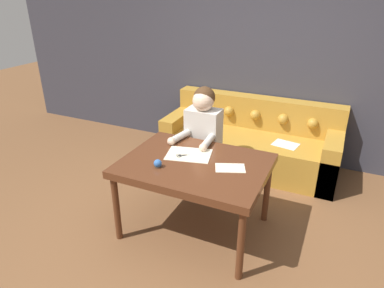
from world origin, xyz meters
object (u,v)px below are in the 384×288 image
(dining_table, at_px, (195,169))
(person, at_px, (203,141))
(couch, at_px, (250,143))
(scissors, at_px, (184,155))
(pin_cushion, at_px, (158,164))

(dining_table, height_order, person, person)
(couch, height_order, scissors, couch)
(dining_table, xyz_separation_m, pin_cushion, (-0.25, -0.22, 0.10))
(person, xyz_separation_m, scissors, (0.05, -0.55, 0.09))
(scissors, bearing_deg, person, 94.71)
(couch, height_order, pin_cushion, couch)
(person, distance_m, pin_cushion, 0.86)
(couch, bearing_deg, dining_table, -94.01)
(dining_table, xyz_separation_m, person, (-0.19, 0.63, -0.02))
(person, bearing_deg, dining_table, -73.30)
(couch, distance_m, person, 1.00)
(dining_table, relative_size, couch, 0.59)
(pin_cushion, bearing_deg, dining_table, 40.60)
(dining_table, relative_size, person, 1.04)
(person, bearing_deg, couch, 71.71)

